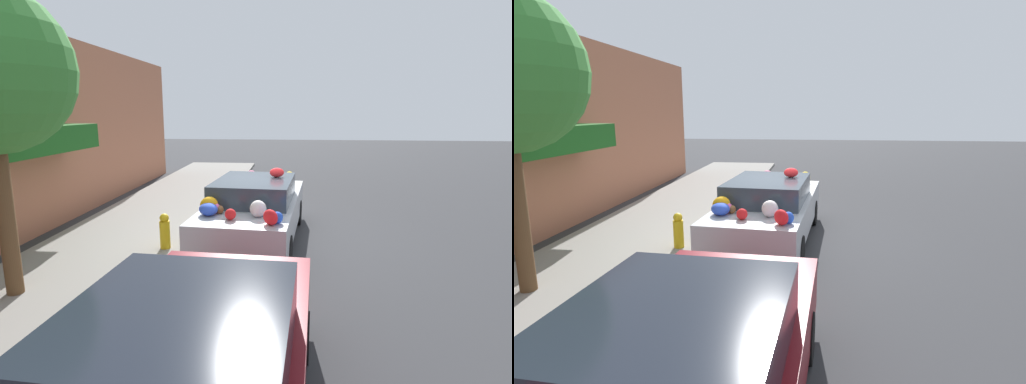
# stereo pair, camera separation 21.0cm
# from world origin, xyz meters

# --- Properties ---
(ground_plane) EXTENTS (60.00, 60.00, 0.00)m
(ground_plane) POSITION_xyz_m (0.00, 0.00, 0.00)
(ground_plane) COLOR #38383A
(sidewalk_curb) EXTENTS (24.00, 3.20, 0.10)m
(sidewalk_curb) POSITION_xyz_m (0.00, 2.70, 0.05)
(sidewalk_curb) COLOR gray
(sidewalk_curb) RESTS_ON ground
(building_facade) EXTENTS (18.00, 1.20, 4.56)m
(building_facade) POSITION_xyz_m (-0.04, 4.91, 2.27)
(building_facade) COLOR #B26B4C
(building_facade) RESTS_ON ground
(fire_hydrant) EXTENTS (0.20, 0.20, 0.70)m
(fire_hydrant) POSITION_xyz_m (-0.93, 1.63, 0.45)
(fire_hydrant) COLOR gold
(fire_hydrant) RESTS_ON sidewalk_curb
(art_car) EXTENTS (4.67, 2.08, 1.58)m
(art_car) POSITION_xyz_m (-0.03, -0.07, 0.73)
(art_car) COLOR #B7BABF
(art_car) RESTS_ON ground
(parked_car_plain) EXTENTS (4.30, 2.08, 1.38)m
(parked_car_plain) POSITION_xyz_m (-5.44, -0.03, 0.71)
(parked_car_plain) COLOR maroon
(parked_car_plain) RESTS_ON ground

